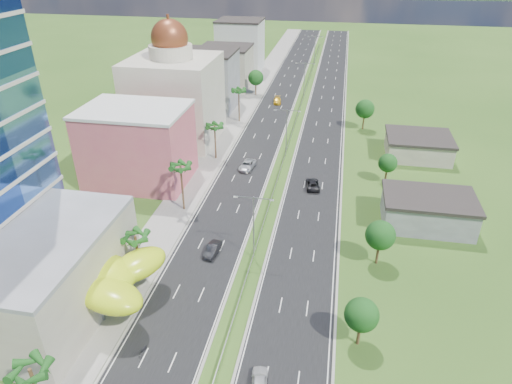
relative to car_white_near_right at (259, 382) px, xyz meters
The scene contains 33 objects.
ground 14.41m from the car_white_near_right, 110.80° to the left, with size 500.00×500.00×0.00m, color #2D5119.
road_left 104.21m from the car_white_near_right, 96.95° to the left, with size 11.00×260.00×0.04m, color black.
road_right 103.48m from the car_white_near_right, 88.68° to the left, with size 11.00×260.00×0.04m, color black.
sidewalk_left 105.78m from the car_white_near_right, 102.06° to the left, with size 7.00×260.00×0.12m, color gray.
median_guardrail 85.59m from the car_white_near_right, 93.42° to the left, with size 0.10×216.06×0.76m.
streetlight_median_b 24.72m from the car_white_near_right, 102.29° to the left, with size 6.04×0.25×11.00m.
streetlight_median_c 63.93m from the car_white_near_right, 94.60° to the left, with size 6.04×0.25×11.00m.
streetlight_median_d 108.73m from the car_white_near_right, 92.70° to the left, with size 6.04×0.25×11.00m.
streetlight_median_e 153.64m from the car_white_near_right, 91.91° to the left, with size 6.04×0.25×11.00m.
lime_canopy 27.14m from the car_white_near_right, 159.39° to the left, with size 18.00×15.00×7.40m.
pink_shophouse 56.62m from the car_white_near_right, 126.07° to the left, with size 20.00×15.00×15.00m, color #D0556A.
domed_building 76.76m from the car_white_near_right, 115.81° to the left, with size 20.00×20.00×28.70m.
midrise_grey 99.07m from the car_white_near_right, 108.96° to the left, with size 16.00×15.00×16.00m, color slate.
midrise_beige 119.96m from the car_white_near_right, 105.54° to the left, with size 16.00×15.00×13.00m, color #A09383.
midrise_white 142.35m from the car_white_near_right, 103.06° to the left, with size 16.00×15.00×18.00m, color silver.
shed_near 44.78m from the car_white_near_right, 59.23° to the left, with size 15.00×10.00×5.00m, color slate.
shed_far 72.84m from the car_white_near_right, 70.01° to the left, with size 14.00×12.00×4.40m, color #A09383.
palm_tree_a 23.45m from the car_white_near_right, 157.45° to the right, with size 3.60×3.60×9.10m.
palm_tree_b 26.50m from the car_white_near_right, 143.15° to the left, with size 3.60×3.60×8.10m.
palm_tree_c 41.71m from the car_white_near_right, 120.17° to the left, with size 3.60×3.60×9.60m.
palm_tree_d 62.34m from the car_white_near_right, 109.42° to the left, with size 3.60×3.60×8.60m.
palm_tree_e 86.28m from the car_white_near_right, 103.87° to the left, with size 3.60×3.60×9.40m.
leafy_tree_lfar 110.49m from the car_white_near_right, 100.76° to the left, with size 4.90×4.90×8.05m.
leafy_tree_ra 14.34m from the car_white_near_right, 37.79° to the left, with size 4.20×4.20×6.90m.
leafy_tree_rb 29.32m from the car_white_near_right, 61.37° to the left, with size 4.55×4.55×7.47m.
leafy_tree_rc 56.16m from the car_white_near_right, 72.46° to the left, with size 3.85×3.85×6.33m.
leafy_tree_rd 84.57m from the car_white_near_right, 81.22° to the left, with size 4.90×4.90×8.05m.
car_dark_left 25.95m from the car_white_near_right, 116.88° to the left, with size 1.65×4.72×1.56m, color black.
car_silver_mid_left 55.90m from the car_white_near_right, 102.87° to the left, with size 2.68×5.81×1.61m, color #A2A5AA.
car_yellow_far_left 101.98m from the car_white_near_right, 97.06° to the left, with size 2.19×5.40×1.57m, color gold.
car_white_near_right is the anchor object (origin of this frame).
car_dark_far_right 48.40m from the car_white_near_right, 87.32° to the left, with size 2.56×5.56×1.54m, color black.
motorcycle 14.84m from the car_white_near_right, behind, with size 0.55×1.81×1.15m, color black.
Camera 1 is at (10.98, -47.12, 44.02)m, focal length 32.00 mm.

